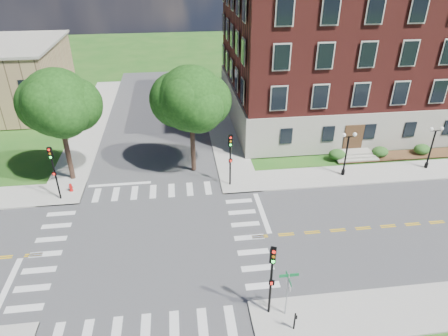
{
  "coord_description": "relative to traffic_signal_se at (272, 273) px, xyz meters",
  "views": [
    {
      "loc": [
        2.48,
        -22.67,
        18.81
      ],
      "look_at": [
        5.96,
        4.97,
        3.2
      ],
      "focal_mm": 32.0,
      "sensor_mm": 36.0,
      "label": 1
    }
  ],
  "objects": [
    {
      "name": "twin_lamp_west",
      "position": [
        10.39,
        14.76,
        -0.66
      ],
      "size": [
        1.36,
        0.36,
        4.23
      ],
      "color": "black",
      "rests_on": "ground"
    },
    {
      "name": "main_building",
      "position": [
        16.91,
        28.93,
        5.15
      ],
      "size": [
        30.6,
        22.4,
        16.5
      ],
      "color": "#A09D8D",
      "rests_on": "ground"
    },
    {
      "name": "shrub_row",
      "position": [
        19.91,
        17.74,
        -3.19
      ],
      "size": [
        18.0,
        2.0,
        1.3
      ],
      "primitive_type": null,
      "color": "#204918",
      "rests_on": "ground"
    },
    {
      "name": "traffic_signal_se",
      "position": [
        0.0,
        0.0,
        0.0
      ],
      "size": [
        0.38,
        0.46,
        4.8
      ],
      "color": "black",
      "rests_on": "ground"
    },
    {
      "name": "street_sign_pole",
      "position": [
        0.92,
        -0.25,
        -0.88
      ],
      "size": [
        1.1,
        1.1,
        3.1
      ],
      "color": "gray",
      "rests_on": "ground"
    },
    {
      "name": "traffic_signal_ne",
      "position": [
        -0.28,
        14.33,
        0.0
      ],
      "size": [
        0.37,
        0.43,
        4.8
      ],
      "color": "black",
      "rests_on": "ground"
    },
    {
      "name": "sidewalk_ne",
      "position": [
        8.28,
        22.31,
        -3.13
      ],
      "size": [
        34.0,
        34.0,
        0.12
      ],
      "color": "#9E9B93",
      "rests_on": "ground"
    },
    {
      "name": "push_button_post",
      "position": [
        1.13,
        -1.34,
        -2.39
      ],
      "size": [
        0.14,
        0.21,
        1.2
      ],
      "color": "black",
      "rests_on": "ground"
    },
    {
      "name": "tree_d",
      "position": [
        -3.33,
        17.46,
        3.96
      ],
      "size": [
        5.82,
        5.82,
        9.96
      ],
      "color": "black",
      "rests_on": "ground"
    },
    {
      "name": "crosswalk_east",
      "position": [
        0.11,
        6.94,
        -3.19
      ],
      "size": [
        2.2,
        10.2,
        0.02
      ],
      "primitive_type": null,
      "color": "silver",
      "rests_on": "ground"
    },
    {
      "name": "sidewalk_nw",
      "position": [
        -22.47,
        22.31,
        -3.13
      ],
      "size": [
        34.0,
        34.0,
        0.12
      ],
      "color": "#9E9B93",
      "rests_on": "ground"
    },
    {
      "name": "ground",
      "position": [
        -7.09,
        6.94,
        -3.19
      ],
      "size": [
        160.0,
        160.0,
        0.0
      ],
      "primitive_type": "plane",
      "color": "#1D5417",
      "rests_on": "ground"
    },
    {
      "name": "stop_bar_east",
      "position": [
        1.71,
        9.94,
        -3.19
      ],
      "size": [
        0.4,
        5.5,
        0.0
      ],
      "primitive_type": "cube",
      "color": "silver",
      "rests_on": "ground"
    },
    {
      "name": "road_ew",
      "position": [
        -7.09,
        6.94,
        -3.18
      ],
      "size": [
        90.0,
        12.0,
        0.01
      ],
      "primitive_type": "cube",
      "color": "#3D3D3F",
      "rests_on": "ground"
    },
    {
      "name": "twin_lamp_east",
      "position": [
        18.8,
        15.02,
        -0.66
      ],
      "size": [
        1.36,
        0.36,
        4.23
      ],
      "color": "black",
      "rests_on": "ground"
    },
    {
      "name": "fire_hydrant",
      "position": [
        -14.12,
        14.96,
        -2.72
      ],
      "size": [
        0.35,
        0.35,
        0.75
      ],
      "color": "#B50F0D",
      "rests_on": "ground"
    },
    {
      "name": "traffic_signal_nw",
      "position": [
        -14.77,
        13.88,
        0.0
      ],
      "size": [
        0.37,
        0.43,
        4.8
      ],
      "color": "black",
      "rests_on": "ground"
    },
    {
      "name": "road_ns",
      "position": [
        -7.09,
        6.94,
        -3.18
      ],
      "size": [
        12.0,
        90.0,
        0.01
      ],
      "primitive_type": "cube",
      "color": "#3D3D3F",
      "rests_on": "ground"
    },
    {
      "name": "tree_c",
      "position": [
        -14.43,
        17.25,
        4.17
      ],
      "size": [
        5.76,
        5.76,
        10.14
      ],
      "color": "black",
      "rests_on": "ground"
    }
  ]
}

